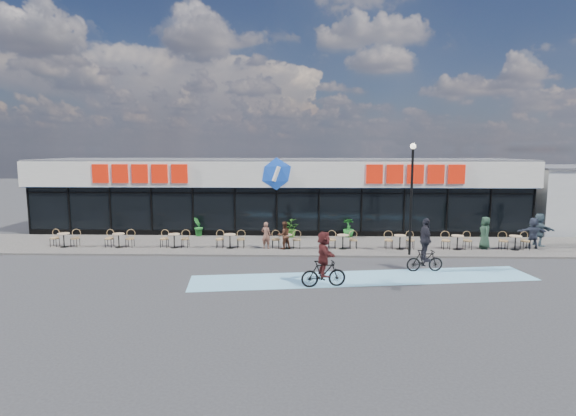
{
  "coord_description": "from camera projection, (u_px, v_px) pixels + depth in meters",
  "views": [
    {
      "loc": [
        1.45,
        -19.32,
        5.19
      ],
      "look_at": [
        0.77,
        3.5,
        2.22
      ],
      "focal_mm": 28.0,
      "sensor_mm": 36.0,
      "label": 1
    }
  ],
  "objects": [
    {
      "name": "ground",
      "position": [
        268.0,
        268.0,
        19.87
      ],
      "size": [
        120.0,
        120.0,
        0.0
      ],
      "primitive_type": "plane",
      "color": "#28282B",
      "rests_on": "ground"
    },
    {
      "name": "sidewalk",
      "position": [
        274.0,
        245.0,
        24.32
      ],
      "size": [
        44.0,
        5.0,
        0.1
      ],
      "primitive_type": "cube",
      "color": "#5F5954",
      "rests_on": "ground"
    },
    {
      "name": "bike_lane",
      "position": [
        364.0,
        278.0,
        18.26
      ],
      "size": [
        14.17,
        4.13,
        0.01
      ],
      "primitive_type": "cube",
      "rotation": [
        0.0,
        0.0,
        0.14
      ],
      "color": "#67A3C4",
      "rests_on": "ground"
    },
    {
      "name": "building",
      "position": [
        279.0,
        193.0,
        29.41
      ],
      "size": [
        30.6,
        6.57,
        4.75
      ],
      "color": "black",
      "rests_on": "ground"
    },
    {
      "name": "lamp_post",
      "position": [
        412.0,
        190.0,
        21.52
      ],
      "size": [
        0.28,
        0.28,
        5.39
      ],
      "color": "black",
      "rests_on": "sidewalk"
    },
    {
      "name": "bistro_set_0",
      "position": [
        65.0,
        238.0,
        23.67
      ],
      "size": [
        1.54,
        0.62,
        0.9
      ],
      "color": "tan",
      "rests_on": "sidewalk"
    },
    {
      "name": "bistro_set_1",
      "position": [
        119.0,
        238.0,
        23.58
      ],
      "size": [
        1.54,
        0.62,
        0.9
      ],
      "color": "tan",
      "rests_on": "sidewalk"
    },
    {
      "name": "bistro_set_2",
      "position": [
        175.0,
        239.0,
        23.49
      ],
      "size": [
        1.54,
        0.62,
        0.9
      ],
      "color": "tan",
      "rests_on": "sidewalk"
    },
    {
      "name": "bistro_set_3",
      "position": [
        230.0,
        239.0,
        23.41
      ],
      "size": [
        1.54,
        0.62,
        0.9
      ],
      "color": "tan",
      "rests_on": "sidewalk"
    },
    {
      "name": "bistro_set_4",
      "position": [
        286.0,
        239.0,
        23.32
      ],
      "size": [
        1.54,
        0.62,
        0.9
      ],
      "color": "tan",
      "rests_on": "sidewalk"
    },
    {
      "name": "bistro_set_5",
      "position": [
        343.0,
        240.0,
        23.23
      ],
      "size": [
        1.54,
        0.62,
        0.9
      ],
      "color": "tan",
      "rests_on": "sidewalk"
    },
    {
      "name": "bistro_set_6",
      "position": [
        400.0,
        240.0,
        23.14
      ],
      "size": [
        1.54,
        0.62,
        0.9
      ],
      "color": "tan",
      "rests_on": "sidewalk"
    },
    {
      "name": "bistro_set_7",
      "position": [
        457.0,
        240.0,
        23.06
      ],
      "size": [
        1.54,
        0.62,
        0.9
      ],
      "color": "tan",
      "rests_on": "sidewalk"
    },
    {
      "name": "bistro_set_8",
      "position": [
        514.0,
        241.0,
        22.97
      ],
      "size": [
        1.54,
        0.62,
        0.9
      ],
      "color": "tan",
      "rests_on": "sidewalk"
    },
    {
      "name": "potted_plant_left",
      "position": [
        198.0,
        227.0,
        26.53
      ],
      "size": [
        0.61,
        0.71,
        1.14
      ],
      "primitive_type": "imported",
      "rotation": [
        0.0,
        0.0,
        4.88
      ],
      "color": "#1E6B25",
      "rests_on": "sidewalk"
    },
    {
      "name": "potted_plant_mid",
      "position": [
        290.0,
        228.0,
        26.29
      ],
      "size": [
        1.22,
        1.24,
        1.04
      ],
      "primitive_type": "imported",
      "rotation": [
        0.0,
        0.0,
        2.23
      ],
      "color": "#295A19",
      "rests_on": "sidewalk"
    },
    {
      "name": "potted_plant_right",
      "position": [
        349.0,
        228.0,
        26.3
      ],
      "size": [
        0.64,
        0.64,
        1.11
      ],
      "primitive_type": "imported",
      "rotation": [
        0.0,
        0.0,
        3.17
      ],
      "color": "#1A5D1F",
      "rests_on": "sidewalk"
    },
    {
      "name": "patron_left",
      "position": [
        266.0,
        235.0,
        23.2
      ],
      "size": [
        0.59,
        0.48,
        1.39
      ],
      "primitive_type": "imported",
      "rotation": [
        0.0,
        0.0,
        2.82
      ],
      "color": "brown",
      "rests_on": "sidewalk"
    },
    {
      "name": "patron_right",
      "position": [
        284.0,
        235.0,
        23.1
      ],
      "size": [
        0.86,
        0.78,
        1.44
      ],
      "primitive_type": "imported",
      "rotation": [
        0.0,
        0.0,
        3.55
      ],
      "color": "#3F2216",
      "rests_on": "sidewalk"
    },
    {
      "name": "pedestrian_a",
      "position": [
        485.0,
        233.0,
        23.18
      ],
      "size": [
        0.6,
        0.86,
        1.67
      ],
      "primitive_type": "imported",
      "rotation": [
        0.0,
        0.0,
        -1.65
      ],
      "color": "black",
      "rests_on": "sidewalk"
    },
    {
      "name": "pedestrian_b",
      "position": [
        539.0,
        229.0,
        23.89
      ],
      "size": [
        0.94,
        1.71,
        1.75
      ],
      "primitive_type": "imported",
      "rotation": [
        0.0,
        0.0,
        1.84
      ],
      "color": "#31424C",
      "rests_on": "sidewalk"
    },
    {
      "name": "pedestrian_c",
      "position": [
        533.0,
        233.0,
        23.26
      ],
      "size": [
        1.51,
        0.52,
        1.61
      ],
      "primitive_type": "imported",
      "rotation": [
        0.0,
        0.0,
        3.17
      ],
      "color": "#282E3E",
      "rests_on": "sidewalk"
    },
    {
      "name": "cyclist_a",
      "position": [
        324.0,
        261.0,
        16.97
      ],
      "size": [
        1.79,
        1.65,
        2.15
      ],
      "color": "black",
      "rests_on": "ground"
    },
    {
      "name": "cyclist_b",
      "position": [
        425.0,
        249.0,
        19.14
      ],
      "size": [
        1.62,
        1.13,
        2.31
      ],
      "color": "black",
      "rests_on": "ground"
    }
  ]
}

